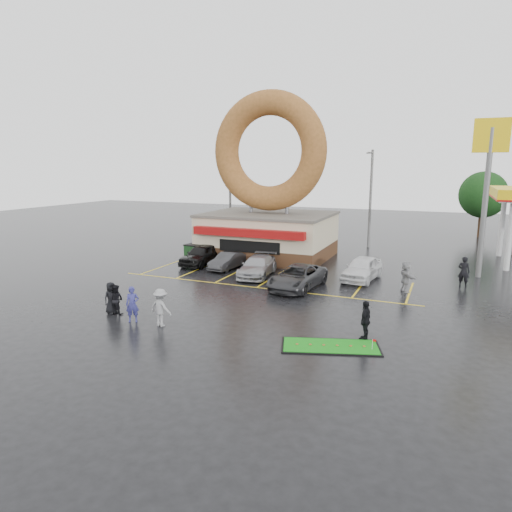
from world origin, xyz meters
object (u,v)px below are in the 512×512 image
at_px(streetlight_mid, 370,196).
at_px(car_silver, 257,266).
at_px(streetlight_left, 230,193).
at_px(putting_green, 330,346).
at_px(car_black, 201,255).
at_px(donut_shop, 268,204).
at_px(person_blue, 132,304).
at_px(car_dgrey, 228,261).
at_px(dumpster, 197,253).
at_px(car_grey, 298,277).
at_px(shell_sign, 488,168).
at_px(person_cameraman, 365,320).
at_px(car_white, 362,268).

distance_m(streetlight_mid, car_silver, 16.05).
xyz_separation_m(streetlight_left, putting_green, (16.64, -24.15, -4.75)).
distance_m(streetlight_mid, car_black, 17.19).
bearing_deg(donut_shop, person_blue, -90.29).
xyz_separation_m(car_dgrey, dumpster, (-3.44, 1.50, 0.04)).
distance_m(donut_shop, streetlight_mid, 10.59).
relative_size(donut_shop, car_grey, 2.61).
bearing_deg(putting_green, shell_sign, 68.59).
xyz_separation_m(car_silver, car_grey, (3.57, -2.00, 0.03)).
bearing_deg(shell_sign, car_silver, -158.02).
height_order(car_black, car_dgrey, car_black).
xyz_separation_m(donut_shop, putting_green, (9.64, -17.20, -4.43)).
bearing_deg(person_blue, shell_sign, 17.43).
relative_size(streetlight_mid, car_black, 1.97).
relative_size(car_black, car_dgrey, 1.23).
bearing_deg(dumpster, putting_green, -34.91).
height_order(donut_shop, streetlight_mid, donut_shop).
relative_size(donut_shop, person_cameraman, 7.55).
xyz_separation_m(streetlight_mid, putting_green, (2.64, -25.15, -4.75)).
bearing_deg(car_dgrey, streetlight_left, 120.60).
height_order(car_white, dumpster, car_white).
relative_size(car_dgrey, dumpster, 2.07).
bearing_deg(streetlight_mid, shell_sign, -44.73).
xyz_separation_m(shell_sign, car_silver, (-14.17, -5.72, -6.69)).
bearing_deg(car_grey, dumpster, 160.68).
bearing_deg(car_dgrey, person_blue, -80.37).
bearing_deg(car_black, putting_green, -42.76).
relative_size(shell_sign, car_grey, 2.05).
height_order(donut_shop, car_silver, donut_shop).
distance_m(streetlight_left, dumpster, 12.01).
bearing_deg(car_grey, streetlight_left, 134.21).
distance_m(car_grey, person_blue, 10.70).
xyz_separation_m(car_silver, car_white, (6.91, 1.72, 0.10)).
bearing_deg(putting_green, streetlight_left, 124.56).
bearing_deg(car_white, car_grey, -124.76).
bearing_deg(car_white, streetlight_mid, 104.82).
bearing_deg(person_cameraman, car_white, -161.16).
relative_size(car_black, person_blue, 2.58).
distance_m(streetlight_mid, dumpster, 17.12).
bearing_deg(streetlight_left, shell_sign, -18.99).
xyz_separation_m(shell_sign, person_cameraman, (-5.17, -14.83, -6.48)).
bearing_deg(car_dgrey, shell_sign, 20.18).
bearing_deg(car_dgrey, putting_green, -42.32).
bearing_deg(car_silver, streetlight_left, 116.51).
height_order(streetlight_mid, car_dgrey, streetlight_mid).
bearing_deg(donut_shop, car_white, -29.62).
height_order(streetlight_left, person_cameraman, streetlight_left).
relative_size(shell_sign, streetlight_mid, 1.18).
height_order(shell_sign, person_cameraman, shell_sign).
height_order(donut_shop, shell_sign, donut_shop).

